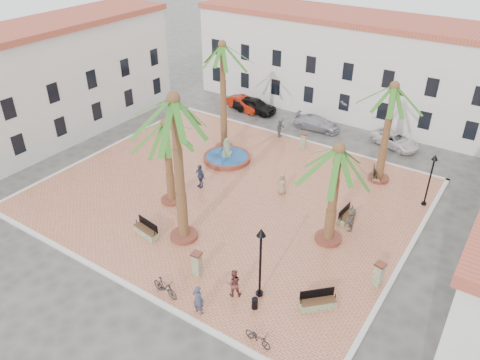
# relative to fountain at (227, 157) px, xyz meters

# --- Properties ---
(ground) EXTENTS (120.00, 120.00, 0.00)m
(ground) POSITION_rel_fountain_xyz_m (3.03, -4.08, -0.42)
(ground) COLOR #56544F
(ground) RESTS_ON ground
(plaza) EXTENTS (26.00, 22.00, 0.15)m
(plaza) POSITION_rel_fountain_xyz_m (3.03, -4.08, -0.35)
(plaza) COLOR #D47B57
(plaza) RESTS_ON ground
(kerb_n) EXTENTS (26.30, 0.30, 0.16)m
(kerb_n) POSITION_rel_fountain_xyz_m (3.03, 6.92, -0.34)
(kerb_n) COLOR silver
(kerb_n) RESTS_ON ground
(kerb_s) EXTENTS (26.30, 0.30, 0.16)m
(kerb_s) POSITION_rel_fountain_xyz_m (3.03, -15.08, -0.34)
(kerb_s) COLOR silver
(kerb_s) RESTS_ON ground
(kerb_e) EXTENTS (0.30, 22.30, 0.16)m
(kerb_e) POSITION_rel_fountain_xyz_m (16.03, -4.08, -0.34)
(kerb_e) COLOR silver
(kerb_e) RESTS_ON ground
(kerb_w) EXTENTS (0.30, 22.30, 0.16)m
(kerb_w) POSITION_rel_fountain_xyz_m (-9.97, -4.08, -0.34)
(kerb_w) COLOR silver
(kerb_w) RESTS_ON ground
(building_north) EXTENTS (30.40, 7.40, 9.50)m
(building_north) POSITION_rel_fountain_xyz_m (3.03, 15.92, 4.34)
(building_north) COLOR white
(building_north) RESTS_ON ground
(building_west) EXTENTS (6.40, 24.40, 10.00)m
(building_west) POSITION_rel_fountain_xyz_m (-15.97, -4.08, 4.59)
(building_west) COLOR white
(building_west) RESTS_ON ground
(fountain) EXTENTS (3.89, 3.89, 2.01)m
(fountain) POSITION_rel_fountain_xyz_m (0.00, 0.00, 0.00)
(fountain) COLOR brown
(fountain) RESTS_ON plaza
(palm_nw) EXTENTS (4.95, 4.95, 9.31)m
(palm_nw) POSITION_rel_fountain_xyz_m (-1.46, 1.67, 7.79)
(palm_nw) COLOR brown
(palm_nw) RESTS_ON plaza
(palm_sw) EXTENTS (4.96, 4.96, 6.46)m
(palm_sw) POSITION_rel_fountain_xyz_m (0.24, -7.21, 5.06)
(palm_sw) COLOR brown
(palm_sw) RESTS_ON plaza
(palm_s) EXTENTS (5.74, 5.74, 9.84)m
(palm_s) POSITION_rel_fountain_xyz_m (3.65, -9.98, 8.17)
(palm_s) COLOR brown
(palm_s) RESTS_ON plaza
(palm_e) EXTENTS (5.52, 5.52, 6.90)m
(palm_e) POSITION_rel_fountain_xyz_m (11.45, -5.10, 5.38)
(palm_e) COLOR brown
(palm_e) RESTS_ON plaza
(palm_ne) EXTENTS (5.22, 5.22, 7.90)m
(palm_ne) POSITION_rel_fountain_xyz_m (11.55, 3.93, 6.40)
(palm_ne) COLOR brown
(palm_ne) RESTS_ON plaza
(bench_s) EXTENTS (2.06, 0.91, 1.05)m
(bench_s) POSITION_rel_fountain_xyz_m (1.47, -11.15, 0.02)
(bench_s) COLOR gray
(bench_s) RESTS_ON plaza
(bench_se) EXTENTS (1.86, 1.85, 1.06)m
(bench_se) POSITION_rel_fountain_xyz_m (13.38, -10.68, 0.03)
(bench_se) COLOR gray
(bench_se) RESTS_ON plaza
(bench_e) EXTENTS (0.65, 1.77, 0.92)m
(bench_e) POSITION_rel_fountain_xyz_m (11.53, -2.37, -0.01)
(bench_e) COLOR gray
(bench_e) RESTS_ON plaza
(bench_ne) EXTENTS (1.04, 1.71, 0.87)m
(bench_ne) POSITION_rel_fountain_xyz_m (11.30, 3.97, -0.03)
(bench_ne) COLOR gray
(bench_ne) RESTS_ON plaza
(lamppost_s) EXTENTS (0.49, 0.49, 4.53)m
(lamppost_s) POSITION_rel_fountain_xyz_m (10.34, -11.62, 2.79)
(lamppost_s) COLOR black
(lamppost_s) RESTS_ON plaza
(lamppost_e) EXTENTS (0.44, 0.44, 4.01)m
(lamppost_e) POSITION_rel_fountain_xyz_m (15.43, 2.38, 2.44)
(lamppost_e) COLOR black
(lamppost_e) RESTS_ON plaza
(bollard_se) EXTENTS (0.62, 0.62, 1.55)m
(bollard_se) POSITION_rel_fountain_xyz_m (6.50, -12.20, 0.53)
(bollard_se) COLOR gray
(bollard_se) RESTS_ON plaza
(bollard_n) EXTENTS (0.56, 0.56, 1.36)m
(bollard_n) POSITION_rel_fountain_xyz_m (4.23, 5.52, 0.43)
(bollard_n) COLOR gray
(bollard_n) RESTS_ON plaza
(bollard_e) EXTENTS (0.64, 0.64, 1.51)m
(bollard_e) POSITION_rel_fountain_xyz_m (15.43, -7.26, 0.51)
(bollard_e) COLOR gray
(bollard_e) RESTS_ON plaza
(litter_bin) EXTENTS (0.34, 0.34, 0.66)m
(litter_bin) POSITION_rel_fountain_xyz_m (10.65, -12.59, 0.06)
(litter_bin) COLOR black
(litter_bin) RESTS_ON plaza
(cyclist_a) EXTENTS (0.69, 0.47, 1.84)m
(cyclist_a) POSITION_rel_fountain_xyz_m (8.38, -14.48, 0.64)
(cyclist_a) COLOR #3B3C56
(cyclist_a) RESTS_ON plaza
(bicycle_a) EXTENTS (1.61, 0.73, 0.82)m
(bicycle_a) POSITION_rel_fountain_xyz_m (12.00, -14.45, 0.13)
(bicycle_a) COLOR black
(bicycle_a) RESTS_ON plaza
(cyclist_b) EXTENTS (1.06, 1.02, 1.72)m
(cyclist_b) POSITION_rel_fountain_xyz_m (9.17, -12.40, 0.59)
(cyclist_b) COLOR brown
(cyclist_b) RESTS_ON plaza
(bicycle_b) EXTENTS (1.85, 0.69, 1.09)m
(bicycle_b) POSITION_rel_fountain_xyz_m (6.06, -14.48, 0.27)
(bicycle_b) COLOR black
(bicycle_b) RESTS_ON plaza
(pedestrian_fountain_a) EXTENTS (0.92, 0.74, 1.64)m
(pedestrian_fountain_a) POSITION_rel_fountain_xyz_m (6.31, -1.95, 0.55)
(pedestrian_fountain_a) COLOR #9C845F
(pedestrian_fountain_a) RESTS_ON plaza
(pedestrian_fountain_b) EXTENTS (1.18, 0.75, 1.87)m
(pedestrian_fountain_b) POSITION_rel_fountain_xyz_m (0.75, -4.53, 0.66)
(pedestrian_fountain_b) COLOR navy
(pedestrian_fountain_b) RESTS_ON plaza
(pedestrian_north) EXTENTS (0.78, 1.28, 1.93)m
(pedestrian_north) POSITION_rel_fountain_xyz_m (1.48, 6.32, 0.69)
(pedestrian_north) COLOR #454449
(pedestrian_north) RESTS_ON plaza
(pedestrian_east) EXTENTS (0.71, 1.60, 1.66)m
(pedestrian_east) POSITION_rel_fountain_xyz_m (12.18, -3.29, 0.56)
(pedestrian_east) COLOR #74695B
(pedestrian_east) RESTS_ON plaza
(car_black) EXTENTS (4.62, 2.05, 1.54)m
(car_black) POSITION_rel_fountain_xyz_m (-3.65, 10.11, 0.35)
(car_black) COLOR black
(car_black) RESTS_ON ground
(car_red) EXTENTS (4.30, 2.30, 1.35)m
(car_red) POSITION_rel_fountain_xyz_m (-5.01, 10.09, 0.25)
(car_red) COLOR #9E1B09
(car_red) RESTS_ON ground
(car_silver) EXTENTS (4.49, 2.06, 1.27)m
(car_silver) POSITION_rel_fountain_xyz_m (3.41, 9.93, 0.21)
(car_silver) COLOR #B0AEB8
(car_silver) RESTS_ON ground
(car_white) EXTENTS (4.83, 3.41, 1.22)m
(car_white) POSITION_rel_fountain_xyz_m (10.65, 10.49, 0.19)
(car_white) COLOR silver
(car_white) RESTS_ON ground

